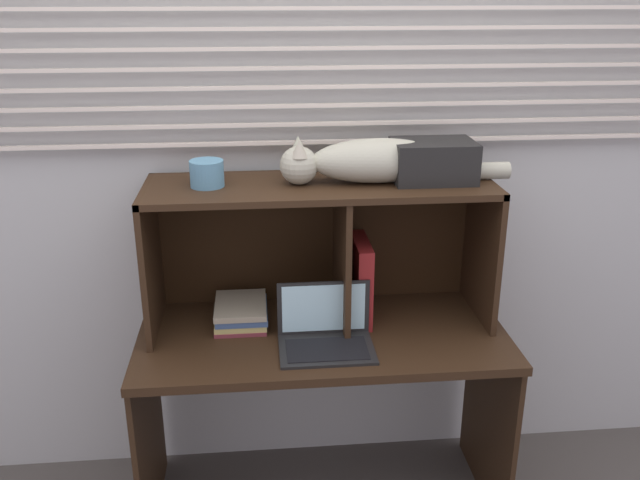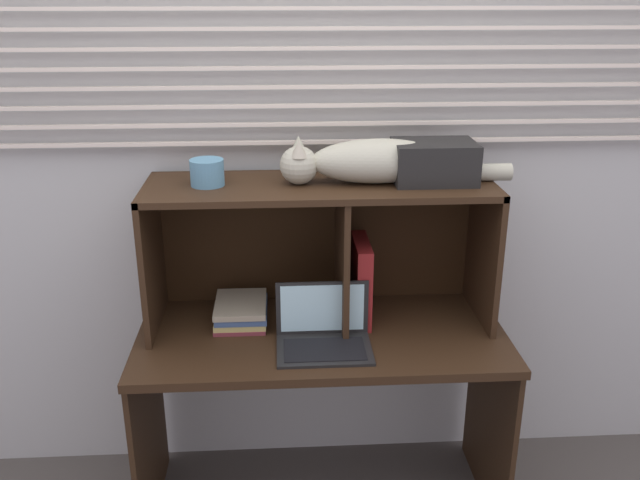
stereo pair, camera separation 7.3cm
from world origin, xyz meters
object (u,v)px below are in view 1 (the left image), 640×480
laptop (324,334)px  storage_box (433,161)px  cat (371,161)px  book_stack (241,313)px  small_basket (207,174)px  binder_upright (361,280)px

laptop → storage_box: (0.38, 0.19, 0.52)m
cat → storage_box: (0.21, 0.00, -0.00)m
book_stack → small_basket: small_basket is taller
binder_upright → book_stack: size_ratio=1.28×
binder_upright → book_stack: 0.43m
binder_upright → small_basket: small_basket is taller
laptop → small_basket: small_basket is taller
binder_upright → cat: bearing=0.0°
laptop → storage_box: storage_box is taller
book_stack → small_basket: bearing=-179.5°
binder_upright → storage_box: size_ratio=1.08×
storage_box → book_stack: bearing=179.9°
binder_upright → storage_box: 0.48m
book_stack → storage_box: bearing=-0.1°
laptop → storage_box: bearing=26.6°
cat → laptop: (-0.17, -0.19, -0.53)m
laptop → binder_upright: 0.26m
cat → storage_box: size_ratio=2.87×
book_stack → small_basket: size_ratio=2.07×
laptop → binder_upright: bearing=52.2°
cat → laptop: 0.59m
laptop → book_stack: bearing=145.1°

